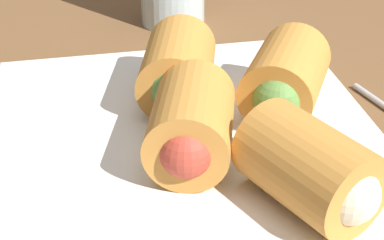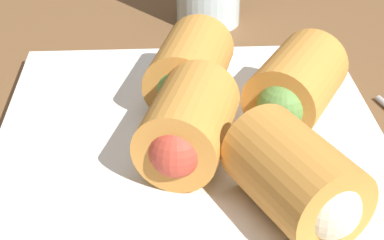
% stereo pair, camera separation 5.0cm
% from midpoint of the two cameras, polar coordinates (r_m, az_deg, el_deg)
% --- Properties ---
extents(table_surface, '(1.80, 1.40, 0.02)m').
position_cam_midpoint_polar(table_surface, '(0.47, -2.07, -2.39)').
color(table_surface, brown).
rests_on(table_surface, ground).
extents(serving_plate, '(0.31, 0.26, 0.01)m').
position_cam_midpoint_polar(serving_plate, '(0.43, -3.34, -3.34)').
color(serving_plate, white).
rests_on(serving_plate, table_surface).
extents(roll_front_left, '(0.09, 0.07, 0.05)m').
position_cam_midpoint_polar(roll_front_left, '(0.46, -4.43, 4.30)').
color(roll_front_left, '#C68438').
rests_on(roll_front_left, serving_plate).
extents(roll_front_right, '(0.09, 0.07, 0.05)m').
position_cam_midpoint_polar(roll_front_right, '(0.40, -3.74, -0.79)').
color(roll_front_right, '#C68438').
rests_on(roll_front_right, serving_plate).
extents(roll_back_left, '(0.09, 0.08, 0.05)m').
position_cam_midpoint_polar(roll_back_left, '(0.36, 7.01, -4.69)').
color(roll_back_left, '#C68438').
rests_on(roll_back_left, serving_plate).
extents(roll_back_right, '(0.09, 0.08, 0.05)m').
position_cam_midpoint_polar(roll_back_right, '(0.45, 5.19, 3.32)').
color(roll_back_right, '#C68438').
rests_on(roll_back_right, serving_plate).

